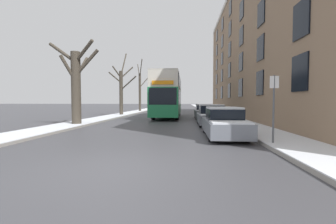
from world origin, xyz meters
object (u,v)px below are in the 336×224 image
at_px(parked_car_1, 211,116).
at_px(pedestrian_left_sidewalk, 78,112).
at_px(street_sign_post, 274,106).
at_px(bare_tree_left_1, 122,89).
at_px(bare_tree_left_0, 76,83).
at_px(double_decker_bus, 168,94).
at_px(oncoming_van, 166,104).
at_px(bare_tree_left_2, 140,90).
at_px(parked_car_2, 204,112).
at_px(parked_car_0, 224,123).

distance_m(parked_car_1, pedestrian_left_sidewalk, 9.49).
bearing_deg(pedestrian_left_sidewalk, parked_car_1, -154.44).
bearing_deg(street_sign_post, bare_tree_left_1, 121.41).
height_order(bare_tree_left_0, double_decker_bus, bare_tree_left_0).
bearing_deg(pedestrian_left_sidewalk, double_decker_bus, -102.28).
bearing_deg(street_sign_post, oncoming_van, 101.57).
bearing_deg(pedestrian_left_sidewalk, bare_tree_left_2, -68.45).
bearing_deg(bare_tree_left_1, pedestrian_left_sidewalk, -90.64).
height_order(bare_tree_left_1, pedestrian_left_sidewalk, bare_tree_left_1).
height_order(parked_car_1, parked_car_2, parked_car_1).
bearing_deg(bare_tree_left_1, parked_car_2, -23.61).
relative_size(bare_tree_left_1, double_decker_bus, 0.70).
bearing_deg(double_decker_bus, oncoming_van, 95.42).
distance_m(bare_tree_left_1, street_sign_post, 20.66).
xyz_separation_m(double_decker_bus, street_sign_post, (5.07, -15.40, -0.99)).
height_order(oncoming_van, street_sign_post, street_sign_post).
bearing_deg(double_decker_bus, parked_car_0, -74.21).
relative_size(bare_tree_left_2, parked_car_0, 1.90).
distance_m(bare_tree_left_2, double_decker_bus, 13.76).
bearing_deg(bare_tree_left_0, parked_car_2, 37.03).
relative_size(bare_tree_left_1, oncoming_van, 1.59).
relative_size(bare_tree_left_0, street_sign_post, 2.19).
bearing_deg(oncoming_van, parked_car_0, -80.07).
relative_size(parked_car_0, parked_car_1, 1.04).
distance_m(bare_tree_left_0, street_sign_post, 12.58).
xyz_separation_m(bare_tree_left_2, double_decker_bus, (5.54, -12.54, -1.11)).
bearing_deg(bare_tree_left_0, double_decker_bus, 57.86).
height_order(parked_car_2, pedestrian_left_sidewalk, pedestrian_left_sidewalk).
distance_m(parked_car_2, street_sign_post, 13.59).
bearing_deg(street_sign_post, bare_tree_left_0, 148.81).
xyz_separation_m(bare_tree_left_1, bare_tree_left_2, (0.12, 10.37, 0.47)).
xyz_separation_m(bare_tree_left_2, parked_car_2, (9.23, -14.46, -2.94)).
bearing_deg(oncoming_van, pedestrian_left_sidewalk, -99.03).
relative_size(parked_car_1, street_sign_post, 1.60).
distance_m(double_decker_bus, oncoming_van, 17.62).
bearing_deg(parked_car_0, bare_tree_left_1, 121.54).
distance_m(bare_tree_left_0, parked_car_1, 9.64).
xyz_separation_m(bare_tree_left_1, oncoming_van, (4.00, 15.32, -1.92)).
height_order(bare_tree_left_0, parked_car_0, bare_tree_left_0).
bearing_deg(double_decker_bus, bare_tree_left_0, -122.14).
relative_size(bare_tree_left_1, parked_car_1, 1.82).
xyz_separation_m(bare_tree_left_0, parked_car_2, (9.30, 7.02, -2.28)).
bearing_deg(bare_tree_left_2, oncoming_van, 51.93).
xyz_separation_m(bare_tree_left_1, parked_car_2, (9.35, -4.09, -2.47)).
height_order(bare_tree_left_1, double_decker_bus, bare_tree_left_1).
distance_m(parked_car_1, oncoming_van, 25.91).
relative_size(double_decker_bus, parked_car_2, 2.41).
distance_m(bare_tree_left_1, bare_tree_left_2, 10.38).
distance_m(parked_car_0, pedestrian_left_sidewalk, 10.55).
height_order(bare_tree_left_1, parked_car_0, bare_tree_left_1).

